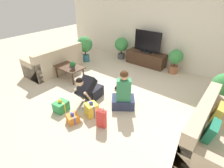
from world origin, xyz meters
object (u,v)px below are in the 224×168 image
sofa_left (55,63)px  person_sitting (123,94)px  gift_box_c (73,118)px  coffee_table (69,68)px  potted_plant_corner_left (85,46)px  gift_box_a (92,109)px  potted_plant_corner_right (224,87)px  dog (121,88)px  gift_bag_a (101,118)px  potted_plant_back_left (121,46)px  person_kneeling (89,89)px  gift_box_b (61,106)px  mug (71,65)px  sofa_right (215,135)px  tabletop_plant (73,65)px  tv (147,43)px  potted_plant_back_right (175,59)px  tv_console (146,59)px

sofa_left → person_sitting: size_ratio=1.84×
gift_box_c → coffee_table: bearing=141.3°
potted_plant_corner_left → gift_box_a: potted_plant_corner_left is taller
potted_plant_corner_right → dog: bearing=-157.6°
gift_box_c → gift_bag_a: bearing=25.7°
potted_plant_back_left → gift_box_a: bearing=-65.1°
potted_plant_back_left → person_kneeling: 3.03m
gift_box_b → mug: (-1.02, 1.21, 0.33)m
sofa_left → sofa_right: (4.83, -0.26, 0.00)m
sofa_left → gift_box_b: sofa_left is taller
potted_plant_corner_right → tabletop_plant: size_ratio=4.14×
gift_bag_a → mug: 2.35m
sofa_right → tv: tv is taller
potted_plant_back_left → dog: 2.67m
tv → person_kneeling: (0.01, -2.88, -0.47)m
person_sitting → dog: bearing=-85.1°
potted_plant_corner_right → gift_box_a: potted_plant_corner_right is taller
person_kneeling → mug: (-1.26, 0.52, 0.12)m
person_kneeling → person_sitting: bearing=15.1°
person_kneeling → gift_box_a: 0.60m
coffee_table → potted_plant_back_right: bearing=45.1°
gift_box_a → gift_bag_a: 0.43m
gift_box_b → potted_plant_corner_left: bearing=124.8°
dog → gift_box_b: (-0.72, -1.36, -0.10)m
tv_console → person_kneeling: size_ratio=1.73×
coffee_table → gift_box_a: coffee_table is taller
potted_plant_corner_left → tv: bearing=29.1°
potted_plant_corner_left → tabletop_plant: size_ratio=4.18×
potted_plant_corner_right → gift_box_a: bearing=-138.4°
gift_bag_a → potted_plant_corner_right: bearing=49.5°
coffee_table → tv: 2.77m
potted_plant_corner_right → mug: size_ratio=7.69×
gift_box_a → mug: size_ratio=3.07×
coffee_table → mug: 0.11m
tv_console → potted_plant_corner_left: bearing=-150.9°
potted_plant_back_left → tv: bearing=2.7°
tv → gift_bag_a: 3.55m
coffee_table → gift_box_b: size_ratio=2.72×
potted_plant_back_left → dog: size_ratio=1.63×
potted_plant_corner_left → coffee_table: bearing=-63.3°
tv_console → potted_plant_back_right: 1.08m
sofa_left → coffee_table: size_ratio=2.04×
sofa_right → gift_box_c: (-2.45, -1.07, -0.20)m
tabletop_plant → person_kneeling: bearing=-22.4°
mug → gift_box_c: bearing=-40.5°
potted_plant_corner_left → mug: 1.46m
sofa_left → tabletop_plant: sofa_left is taller
gift_box_a → mug: bearing=152.0°
person_kneeling → gift_box_a: bearing=-46.2°
dog → gift_bag_a: gift_bag_a is taller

